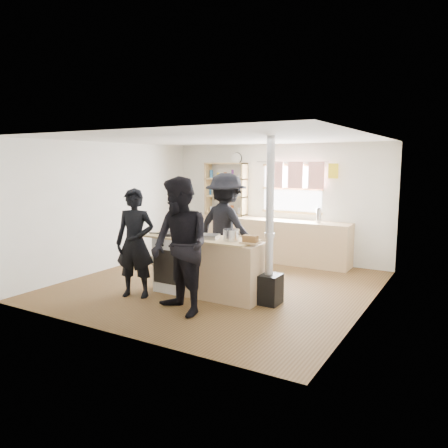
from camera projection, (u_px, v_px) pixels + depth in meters
The scene contains 14 objects.
ground at pixel (218, 285), 7.58m from camera, with size 5.00×5.00×0.01m, color brown.
back_counter at pixel (271, 240), 9.41m from camera, with size 3.40×0.55×0.90m, color tan.
shelving_unit at pixel (226, 189), 9.96m from camera, with size 1.00×0.28×1.20m.
thermos at pixel (319, 216), 8.81m from camera, with size 0.10×0.10×0.29m, color silver.
cooking_island at pixel (208, 267), 6.97m from camera, with size 1.97×0.64×0.93m.
skillet_greens at pixel (169, 234), 7.15m from camera, with size 0.41×0.41×0.05m.
roast_tray at pixel (207, 236), 6.84m from camera, with size 0.39×0.32×0.07m.
stockpot_stove at pixel (191, 230), 7.20m from camera, with size 0.23×0.23×0.19m.
stockpot_counter at pixel (231, 235), 6.66m from camera, with size 0.26×0.26×0.20m.
bread_board at pixel (250, 240), 6.44m from camera, with size 0.28×0.20×0.12m.
flue_heater at pixel (269, 261), 6.51m from camera, with size 0.35×0.35×2.50m.
person_near_left at pixel (135, 243), 6.85m from camera, with size 0.63×0.41×1.72m, color black.
person_near_right at pixel (180, 246), 6.04m from camera, with size 0.94×0.73×1.93m, color black.
person_far at pixel (226, 227), 7.81m from camera, with size 1.24×0.72×1.93m, color black.
Camera 1 is at (3.79, -6.29, 2.14)m, focal length 35.00 mm.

